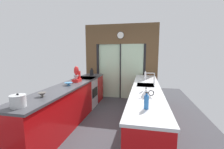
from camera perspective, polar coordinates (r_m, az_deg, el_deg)
name	(u,v)px	position (r m, az deg, el deg)	size (l,w,h in m)	color
ground_plane	(110,117)	(4.20, -0.80, -15.70)	(5.04, 7.60, 0.02)	#38383D
back_wall_unit	(121,57)	(5.62, 3.22, 6.42)	(2.64, 0.12, 2.70)	brown
left_counter_run	(69,104)	(3.92, -15.70, -10.37)	(0.62, 3.80, 0.92)	#AD0C0F
right_counter_run	(146,107)	(3.66, 12.44, -11.59)	(0.62, 3.80, 0.92)	#AD0C0F
sink_faucet	(153,77)	(3.75, 14.99, -0.93)	(0.19, 0.02, 0.30)	#B7BABC
oven_range	(86,92)	(4.90, -9.61, -6.57)	(0.60, 0.60, 0.92)	#B7BABC
mixing_bowl_near	(42,94)	(2.97, -24.55, -6.77)	(0.15, 0.15, 0.08)	#514C47
mixing_bowl_far	(69,84)	(3.76, -15.87, -3.37)	(0.20, 0.20, 0.07)	teal
knife_block	(92,73)	(5.24, -7.59, 0.72)	(0.08, 0.14, 0.26)	black
stand_mixer	(77,76)	(4.15, -13.00, -0.49)	(0.17, 0.27, 0.42)	red
stock_pot	(18,101)	(2.57, -31.58, -8.40)	(0.22, 0.22, 0.20)	#B7BABC
kettle	(146,93)	(2.72, 12.54, -6.78)	(0.26, 0.18, 0.18)	#B7BABC
soap_bottle_near	(146,102)	(2.18, 12.67, -9.91)	(0.07, 0.07, 0.24)	#286BB7
soap_bottle_far	(145,76)	(4.55, 12.29, -0.38)	(0.06, 0.06, 0.26)	silver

